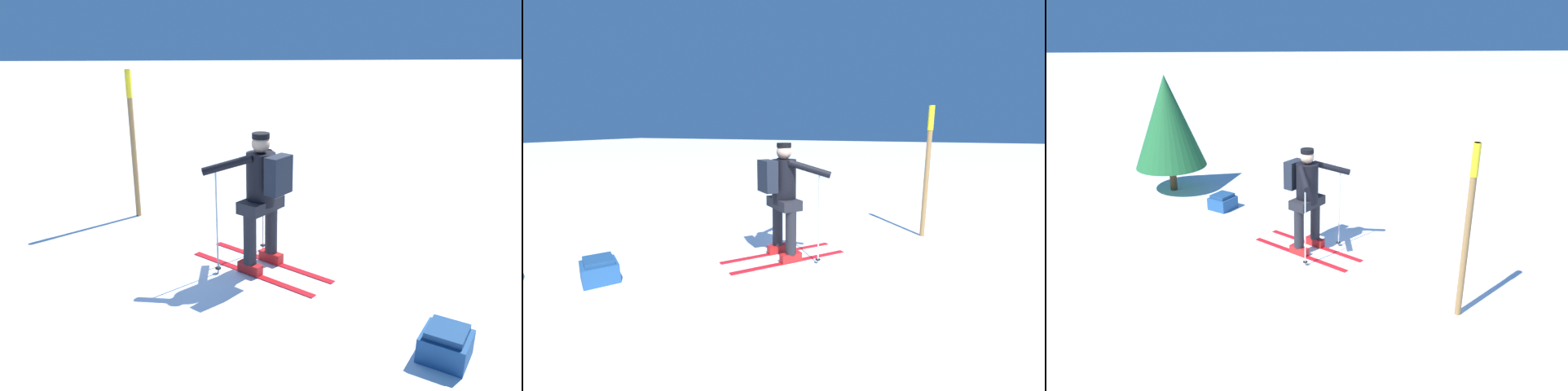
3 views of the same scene
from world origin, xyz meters
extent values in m
plane|color=white|center=(0.00, 0.00, 0.00)|extent=(80.00, 80.00, 0.00)
cube|color=red|center=(-0.02, 0.87, 0.01)|extent=(1.38, 1.24, 0.01)
cube|color=red|center=(-0.02, 0.87, 0.07)|extent=(0.30, 0.28, 0.12)
cylinder|color=black|center=(-0.02, 0.87, 0.46)|extent=(0.15, 0.15, 0.67)
cube|color=red|center=(-0.29, 0.57, 0.01)|extent=(1.38, 1.24, 0.01)
cube|color=red|center=(-0.29, 0.57, 0.07)|extent=(0.30, 0.28, 0.12)
cylinder|color=black|center=(-0.29, 0.57, 0.46)|extent=(0.15, 0.15, 0.67)
cube|color=black|center=(-0.15, 0.72, 0.80)|extent=(0.58, 0.60, 0.14)
cylinder|color=black|center=(-0.15, 0.72, 1.10)|extent=(0.33, 0.33, 0.61)
sphere|color=tan|center=(-0.15, 0.72, 1.51)|extent=(0.21, 0.21, 0.21)
cylinder|color=black|center=(-0.15, 0.72, 1.60)|extent=(0.20, 0.20, 0.06)
cube|color=black|center=(-0.34, 0.88, 1.19)|extent=(0.33, 0.34, 0.42)
cylinder|color=#B2B7BC|center=(0.35, 0.83, 0.63)|extent=(0.02, 0.02, 1.26)
cylinder|color=black|center=(0.35, 0.83, 0.06)|extent=(0.07, 0.07, 0.01)
cylinder|color=black|center=(0.22, 0.83, 1.30)|extent=(0.56, 0.10, 0.24)
cylinder|color=#B2B7BC|center=(-0.21, 0.21, 0.63)|extent=(0.02, 0.02, 1.26)
cylinder|color=black|center=(-0.21, 0.21, 0.06)|extent=(0.07, 0.07, 0.01)
cylinder|color=black|center=(-0.22, 0.33, 1.30)|extent=(0.16, 0.57, 0.24)
cube|color=navy|center=(-1.64, 2.55, 0.11)|extent=(0.57, 0.57, 0.23)
cube|color=navy|center=(-1.64, 2.55, 0.26)|extent=(0.46, 0.47, 0.06)
cylinder|color=olive|center=(1.61, -1.15, 1.08)|extent=(0.08, 0.08, 2.17)
cylinder|color=yellow|center=(1.61, -1.15, 1.97)|extent=(0.09, 0.09, 0.39)
cylinder|color=#4C331E|center=(-2.77, 3.68, 0.26)|extent=(0.14, 0.14, 0.52)
cone|color=#1E5B2D|center=(-2.77, 3.68, 1.43)|extent=(1.41, 1.41, 1.83)
camera|label=1|loc=(0.14, 6.19, 2.72)|focal=35.00mm
camera|label=2|loc=(-4.57, -0.92, 1.84)|focal=24.00mm
camera|label=3|loc=(-0.52, -6.41, 3.53)|focal=35.00mm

